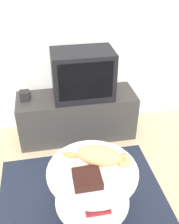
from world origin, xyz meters
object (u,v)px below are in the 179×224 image
(tv, at_px, (83,74))
(dvd_box, at_px, (87,179))
(speaker, at_px, (25,96))
(cat, at_px, (101,156))

(tv, relative_size, dvd_box, 3.15)
(tv, relative_size, speaker, 6.31)
(dvd_box, height_order, cat, cat)
(cat, bearing_deg, tv, 111.42)
(speaker, distance_m, cat, 1.22)
(tv, xyz_separation_m, cat, (-0.03, -1.03, -0.20))
(cat, bearing_deg, dvd_box, -107.26)
(speaker, xyz_separation_m, dvd_box, (0.45, -1.22, -0.04))
(cat, bearing_deg, speaker, 142.43)
(dvd_box, relative_size, cat, 0.39)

